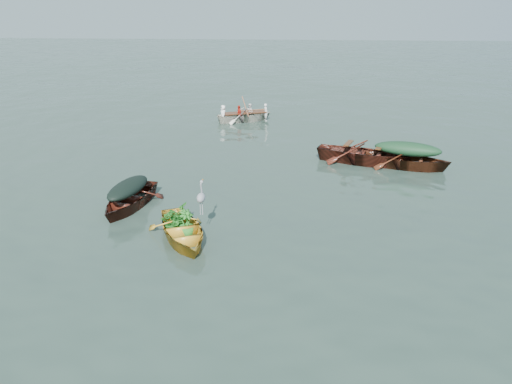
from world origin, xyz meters
TOP-DOWN VIEW (x-y plane):
  - ground at (0.00, 0.00)m, footprint 140.00×140.00m
  - yellow_dinghy at (-2.48, -1.30)m, footprint 2.82×3.73m
  - dark_covered_boat at (-4.57, 0.72)m, footprint 1.99×3.93m
  - green_tarp_boat at (4.50, 5.28)m, footprint 4.58×2.53m
  - open_wooden_boat at (2.96, 5.73)m, footprint 5.18×3.10m
  - rowed_boat at (-2.31, 12.43)m, footprint 4.14×2.68m
  - dark_tarp_cover at (-4.57, 0.72)m, footprint 1.10×2.16m
  - green_tarp_cover at (4.50, 5.28)m, footprint 2.52×1.39m
  - thwart_benches at (2.96, 5.73)m, footprint 2.64×1.69m
  - heron at (-2.01, -1.01)m, footprint 0.43×0.48m
  - dinghy_weeds at (-2.70, -0.79)m, footprint 1.02×1.11m
  - rowers at (-2.31, 12.43)m, footprint 2.99×2.10m
  - oars at (-2.31, 12.43)m, footprint 1.58×2.62m

SIDE VIEW (x-z plane):
  - ground at x=0.00m, z-range 0.00..0.00m
  - yellow_dinghy at x=-2.48m, z-range -0.47..0.47m
  - dark_covered_boat at x=-4.57m, z-range -0.47..0.47m
  - green_tarp_boat at x=4.50m, z-range -0.51..0.51m
  - open_wooden_boat at x=2.96m, z-range -0.60..0.60m
  - rowed_boat at x=-2.31m, z-range -0.47..0.47m
  - oars at x=-2.31m, z-range 0.47..0.53m
  - thwart_benches at x=2.96m, z-range 0.60..0.64m
  - dark_tarp_cover at x=-4.57m, z-range 0.47..0.87m
  - dinghy_weeds at x=-2.70m, z-range 0.47..1.07m
  - green_tarp_cover at x=4.50m, z-range 0.51..1.03m
  - rowers at x=-2.31m, z-range 0.47..1.23m
  - heron at x=-2.01m, z-range 0.47..1.39m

